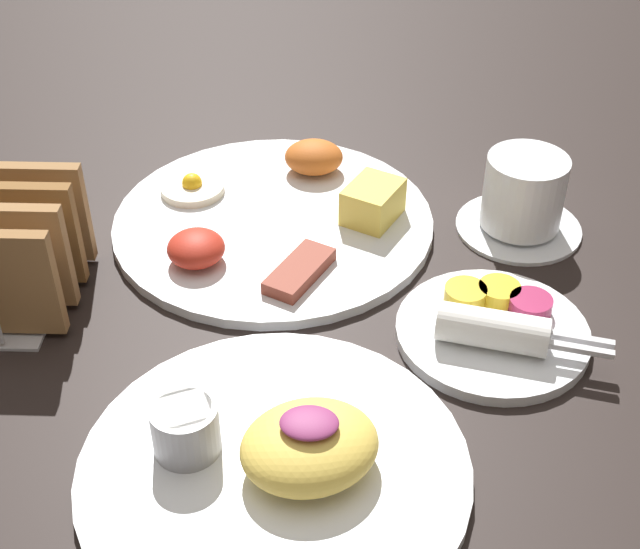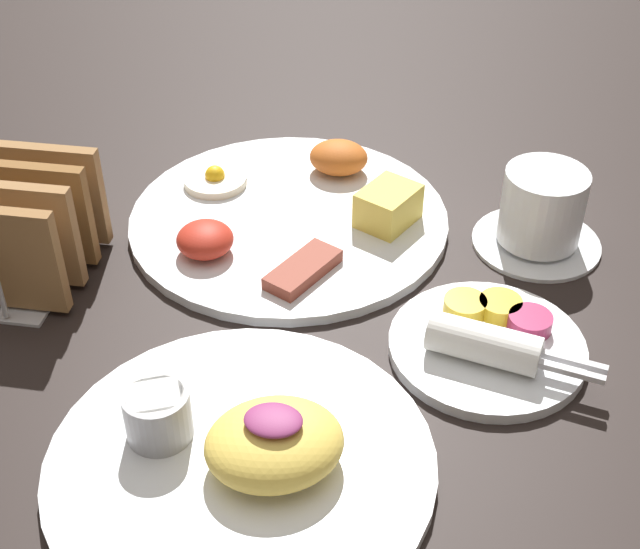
# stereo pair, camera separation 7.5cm
# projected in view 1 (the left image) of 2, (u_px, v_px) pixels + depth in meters

# --- Properties ---
(ground_plane) EXTENTS (3.00, 3.00, 0.00)m
(ground_plane) POSITION_uv_depth(u_px,v_px,m) (232.00, 338.00, 0.73)
(ground_plane) COLOR black
(plate_breakfast) EXTENTS (0.31, 0.31, 0.05)m
(plate_breakfast) POSITION_uv_depth(u_px,v_px,m) (277.00, 217.00, 0.86)
(plate_breakfast) COLOR white
(plate_breakfast) RESTS_ON ground_plane
(plate_condiments) EXTENTS (0.17, 0.16, 0.04)m
(plate_condiments) POSITION_uv_depth(u_px,v_px,m) (494.00, 327.00, 0.73)
(plate_condiments) COLOR white
(plate_condiments) RESTS_ON ground_plane
(plate_foreground) EXTENTS (0.28, 0.28, 0.06)m
(plate_foreground) POSITION_uv_depth(u_px,v_px,m) (276.00, 459.00, 0.61)
(plate_foreground) COLOR white
(plate_foreground) RESTS_ON ground_plane
(toast_rack) EXTENTS (0.10, 0.15, 0.10)m
(toast_rack) POSITION_uv_depth(u_px,v_px,m) (17.00, 249.00, 0.75)
(toast_rack) COLOR #B7B7BC
(toast_rack) RESTS_ON ground_plane
(coffee_cup) EXTENTS (0.12, 0.12, 0.08)m
(coffee_cup) POSITION_uv_depth(u_px,v_px,m) (523.00, 198.00, 0.84)
(coffee_cup) COLOR white
(coffee_cup) RESTS_ON ground_plane
(teaspoon) EXTENTS (0.06, 0.12, 0.01)m
(teaspoon) POSITION_uv_depth(u_px,v_px,m) (426.00, 462.00, 0.63)
(teaspoon) COLOR silver
(teaspoon) RESTS_ON ground_plane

